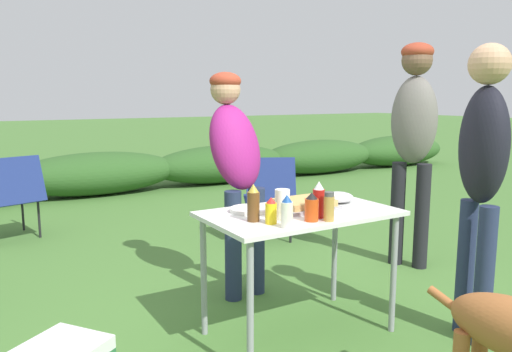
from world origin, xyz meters
TOP-DOWN VIEW (x-y plane):
  - ground_plane at (0.00, 0.00)m, footprint 60.00×60.00m
  - shrub_hedge at (0.00, 4.95)m, footprint 14.40×0.90m
  - folding_table at (0.00, 0.00)m, footprint 1.10×0.64m
  - food_tray at (0.06, 0.05)m, footprint 0.35×0.29m
  - plate_stack at (-0.25, 0.14)m, footprint 0.23×0.23m
  - mixing_bowl at (0.35, 0.08)m, footprint 0.19×0.19m
  - paper_cup_stack at (-0.20, -0.11)m, footprint 0.08×0.08m
  - spice_jar at (0.00, -0.26)m, footprint 0.06×0.06m
  - mustard_bottle at (-0.29, -0.15)m, footprint 0.06×0.06m
  - hot_sauce_bottle at (-0.08, -0.21)m, footprint 0.07×0.07m
  - ketchup_bottle at (0.00, -0.17)m, footprint 0.07×0.07m
  - mayo_bottle at (-0.27, -0.26)m, footprint 0.06×0.06m
  - beer_bottle at (-0.35, -0.06)m, footprint 0.07×0.07m
  - standing_person_in_gray_fleece at (-0.01, 0.76)m, footprint 0.41×0.51m
  - standing_person_in_olive_jacket at (0.82, -0.57)m, footprint 0.32×0.38m
  - standing_person_with_beanie at (1.48, 0.52)m, footprint 0.40×0.44m
  - camp_chair_green_behind_table at (-1.25, 3.01)m, footprint 0.61×0.69m
  - camp_chair_near_hedge at (0.88, 1.73)m, footprint 0.68×0.73m

SIDE VIEW (x-z plane):
  - ground_plane at x=0.00m, z-range 0.00..0.00m
  - shrub_hedge at x=0.00m, z-range 0.00..0.61m
  - camp_chair_green_behind_table at x=-1.25m, z-range 0.05..0.88m
  - camp_chair_near_hedge at x=0.88m, z-range 0.05..0.88m
  - folding_table at x=0.00m, z-range 0.29..1.03m
  - plate_stack at x=-0.25m, z-range 0.74..0.76m
  - food_tray at x=0.06m, z-range 0.74..0.79m
  - mixing_bowl at x=0.35m, z-range 0.74..0.80m
  - mustard_bottle at x=-0.29m, z-range 0.74..0.88m
  - hot_sauce_bottle at x=-0.08m, z-range 0.74..0.89m
  - spice_jar at x=0.00m, z-range 0.74..0.89m
  - mayo_bottle at x=-0.27m, z-range 0.74..0.91m
  - paper_cup_stack at x=-0.20m, z-range 0.74..0.90m
  - ketchup_bottle at x=0.00m, z-range 0.73..0.94m
  - beer_bottle at x=-0.35m, z-range 0.73..0.94m
  - standing_person_in_gray_fleece at x=-0.01m, z-range 0.19..1.75m
  - standing_person_in_olive_jacket at x=0.82m, z-range 0.19..1.87m
  - standing_person_with_beanie at x=1.48m, z-range 0.24..2.05m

